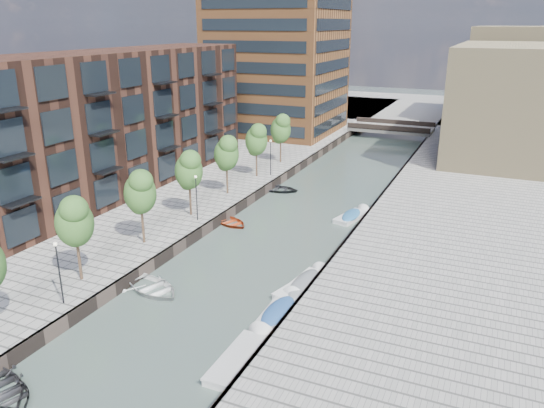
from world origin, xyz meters
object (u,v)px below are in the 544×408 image
Objects in this scene: tree_2 at (140,191)px; motorboat_0 at (281,311)px; sloop_3 at (153,291)px; motorboat_2 at (245,355)px; car at (459,153)px; bridge at (391,128)px; tree_3 at (189,169)px; sloop_2 at (230,224)px; motorboat_4 at (309,285)px; motorboat_1 at (308,281)px; sloop_4 at (279,191)px; tree_6 at (281,128)px; tree_1 at (74,220)px; tree_5 at (256,139)px; sloop_1 at (7,397)px; motorboat_3 at (353,216)px; tree_4 at (226,152)px.

tree_2 is 15.10m from motorboat_0.
sloop_3 is 0.90× the size of motorboat_2.
bridge is at bearing 111.40° from car.
tree_3 is 6.39m from sloop_2.
motorboat_4 is at bearing -26.98° from tree_3.
motorboat_1 is at bearing 88.77° from motorboat_2.
motorboat_0 reaches higher than sloop_4.
motorboat_0 is 4.02m from motorboat_4.
tree_2 and tree_6 have the same top height.
tree_1 reaches higher than sloop_3.
tree_5 is 1.34× the size of sloop_4.
sloop_1 is (4.22, -17.00, -5.31)m from tree_2.
tree_6 is at bearing -108.10° from bridge.
tree_1 reaches higher than motorboat_4.
motorboat_3 is at bearing 91.11° from motorboat_2.
bridge reaches higher than sloop_3.
motorboat_4 is at bearing -45.22° from tree_4.
car is at bearing -4.49° from sloop_2.
tree_3 reaches higher than motorboat_0.
sloop_4 is at bearing 153.51° from motorboat_3.
bridge is 59.15m from sloop_3.
motorboat_3 is (13.11, 0.80, -5.12)m from tree_4.
tree_5 is 38.60m from sloop_1.
sloop_4 is at bearing 59.93° from tree_4.
motorboat_1 is 1.00× the size of motorboat_3.
motorboat_2 is (9.36, 7.82, 0.11)m from sloop_1.
tree_3 and tree_4 have the same top height.
tree_4 is 1.00× the size of tree_6.
motorboat_0 is (10.29, -23.83, 0.20)m from sloop_4.
bridge is 61.71m from tree_1.
tree_5 is 33.50m from motorboat_2.
tree_6 is at bearing 90.00° from tree_1.
motorboat_3 is at bearing -122.18° from sloop_4.
tree_4 is 20.19m from sloop_3.
motorboat_2 is at bearing -69.94° from tree_6.
sloop_3 is (1.20, -13.61, 0.00)m from sloop_2.
tree_4 is 1.00× the size of tree_5.
bridge is at bearing 81.05° from tree_2.
sloop_2 is at bearing -80.75° from tree_6.
bridge is 45.71m from sloop_2.
bridge reaches higher than sloop_4.
sloop_3 is at bearing -48.88° from tree_2.
tree_5 is at bearing 90.00° from tree_3.
motorboat_1 is (9.57, 17.45, 0.19)m from sloop_1.
sloop_4 is at bearing 109.60° from motorboat_2.
motorboat_0 is 44.05m from car.
tree_4 is at bearing -146.00° from car.
bridge is at bearing 15.35° from sloop_1.
sloop_3 is (4.36, -18.99, -5.31)m from tree_4.
tree_2 is 1.00× the size of tree_6.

